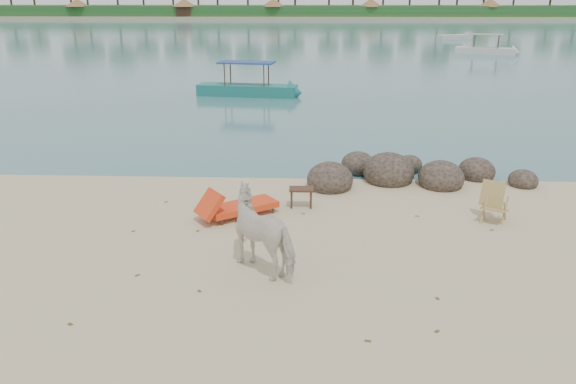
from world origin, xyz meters
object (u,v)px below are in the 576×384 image
Objects in this scene: side_table at (301,199)px; boat_near at (247,67)px; boulders at (401,175)px; cow at (266,232)px; deck_chair at (495,205)px; lounge_chair at (242,204)px.

side_table is 17.52m from boat_near.
cow is (-3.42, -5.60, 0.56)m from boulders.
boulders is at bearing 150.76° from deck_chair.
cow is 3.48m from side_table.
cow is 2.02× the size of deck_chair.
cow is at bearing -108.87° from lounge_chair.
side_table is at bearing -141.88° from boulders.
cow is 5.74m from deck_chair.
lounge_chair is at bearing -76.06° from boat_near.
lounge_chair is (-0.81, 2.74, -0.45)m from cow.
deck_chair is (5.12, 2.57, -0.32)m from cow.
boat_near reaches higher than cow.
deck_chair is at bearing -58.59° from boat_near.
cow is at bearing -74.61° from boat_near.
deck_chair is (4.52, -0.81, 0.21)m from side_table.
boulders is 16.20m from boat_near.
side_table is at bearing -158.70° from deck_chair.
boat_near is (-2.67, 20.55, 0.69)m from cow.
deck_chair is at bearing 158.15° from cow.
boat_near is (-7.79, 17.98, 1.01)m from deck_chair.
deck_chair reaches higher than lounge_chair.
boat_near is (-6.09, 14.96, 1.25)m from boulders.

